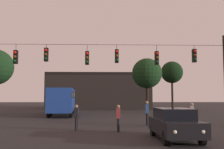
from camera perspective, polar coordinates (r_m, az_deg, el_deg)
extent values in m
plane|color=black|center=(29.28, -1.80, -8.95)|extent=(168.00, 168.00, 0.00)
cylinder|color=black|center=(18.99, -1.76, 6.42)|extent=(17.46, 0.02, 0.02)
cylinder|color=black|center=(19.93, -19.95, 5.51)|extent=(0.03, 0.03, 0.43)
cube|color=black|center=(19.82, -20.01, 3.55)|extent=(0.26, 0.32, 0.95)
sphere|color=red|center=(19.70, -20.15, 4.49)|extent=(0.20, 0.20, 0.20)
sphere|color=#5B3D0C|center=(19.65, -20.17, 3.62)|extent=(0.20, 0.20, 0.20)
sphere|color=#0C4219|center=(19.61, -20.20, 2.76)|extent=(0.20, 0.20, 0.20)
cylinder|color=black|center=(19.39, -13.93, 5.91)|extent=(0.03, 0.03, 0.25)
cube|color=black|center=(19.29, -13.97, 4.16)|extent=(0.26, 0.32, 0.95)
sphere|color=red|center=(19.17, -14.06, 5.13)|extent=(0.20, 0.20, 0.20)
sphere|color=#5B3D0C|center=(19.12, -14.08, 4.25)|extent=(0.20, 0.20, 0.20)
sphere|color=#0C4219|center=(19.07, -14.10, 3.36)|extent=(0.20, 0.20, 0.20)
cylinder|color=black|center=(18.98, -5.36, 5.68)|extent=(0.03, 0.03, 0.47)
cube|color=black|center=(18.86, -5.38, 3.56)|extent=(0.26, 0.32, 0.95)
sphere|color=red|center=(18.73, -5.41, 4.55)|extent=(0.20, 0.20, 0.20)
sphere|color=#5B3D0C|center=(18.68, -5.41, 3.64)|extent=(0.20, 0.20, 0.20)
sphere|color=#0C4219|center=(18.64, -5.42, 2.73)|extent=(0.20, 0.20, 0.20)
cylinder|color=black|center=(18.97, 1.02, 5.88)|extent=(0.03, 0.03, 0.33)
cube|color=black|center=(18.87, 1.02, 3.97)|extent=(0.26, 0.32, 0.95)
sphere|color=red|center=(18.74, 1.04, 4.96)|extent=(0.20, 0.20, 0.20)
sphere|color=#5B3D0C|center=(18.69, 1.05, 4.06)|extent=(0.20, 0.20, 0.20)
sphere|color=#0C4219|center=(18.64, 1.05, 3.15)|extent=(0.20, 0.20, 0.20)
cylinder|color=black|center=(19.31, 9.55, 5.58)|extent=(0.03, 0.03, 0.45)
cube|color=black|center=(19.20, 9.58, 3.53)|extent=(0.26, 0.32, 0.95)
sphere|color=red|center=(19.07, 9.67, 4.50)|extent=(0.20, 0.20, 0.20)
sphere|color=#5B3D0C|center=(19.02, 9.69, 3.61)|extent=(0.20, 0.20, 0.20)
sphere|color=#0C4219|center=(18.98, 9.70, 2.71)|extent=(0.20, 0.20, 0.20)
cylinder|color=black|center=(20.04, 17.22, 5.61)|extent=(0.03, 0.03, 0.27)
cube|color=black|center=(19.94, 17.26, 3.88)|extent=(0.26, 0.32, 0.95)
sphere|color=red|center=(19.82, 17.41, 4.81)|extent=(0.20, 0.20, 0.20)
sphere|color=#5B3D0C|center=(19.77, 17.43, 3.96)|extent=(0.20, 0.20, 0.20)
sphere|color=#0C4219|center=(19.73, 17.46, 3.10)|extent=(0.20, 0.20, 0.20)
cube|color=navy|center=(31.74, -10.55, -5.39)|extent=(3.38, 11.17, 2.50)
cube|color=black|center=(31.74, -10.54, -4.29)|extent=(3.37, 10.51, 0.70)
cylinder|color=black|center=(35.82, -11.91, -7.31)|extent=(0.36, 1.02, 1.00)
cylinder|color=black|center=(35.67, -8.33, -7.37)|extent=(0.36, 1.02, 1.00)
cylinder|color=black|center=(29.70, -13.05, -7.80)|extent=(0.36, 1.02, 1.00)
cylinder|color=black|center=(29.53, -8.73, -7.89)|extent=(0.36, 1.02, 1.00)
cylinder|color=black|center=(27.73, -13.53, -8.01)|extent=(0.36, 1.02, 1.00)
cylinder|color=black|center=(27.55, -8.90, -8.10)|extent=(0.36, 1.02, 1.00)
cube|color=beige|center=(35.04, -10.15, -4.35)|extent=(2.62, 1.00, 0.56)
cube|color=beige|center=(29.00, -10.92, -4.23)|extent=(2.62, 1.00, 0.56)
cube|color=black|center=(13.41, 13.32, -10.78)|extent=(1.83, 4.31, 0.68)
cube|color=black|center=(13.50, 13.10, -8.18)|extent=(1.60, 2.33, 0.52)
cylinder|color=black|center=(12.35, 18.78, -12.76)|extent=(0.22, 0.64, 0.64)
cylinder|color=black|center=(11.89, 11.46, -13.23)|extent=(0.22, 0.64, 0.64)
cylinder|color=black|center=(15.02, 14.84, -11.41)|extent=(0.22, 0.64, 0.64)
cylinder|color=black|center=(14.64, 8.79, -11.68)|extent=(0.22, 0.64, 0.64)
sphere|color=white|center=(11.60, 18.96, -11.58)|extent=(0.18, 0.18, 0.18)
sphere|color=white|center=(11.24, 13.35, -11.94)|extent=(0.18, 0.18, 0.18)
cylinder|color=black|center=(16.26, 1.35, -10.78)|extent=(0.14, 0.14, 0.79)
cylinder|color=black|center=(16.11, 1.37, -10.84)|extent=(0.14, 0.14, 0.79)
cube|color=maroon|center=(16.13, 1.35, -8.36)|extent=(0.25, 0.37, 0.59)
sphere|color=#8C6B51|center=(16.11, 1.35, -6.92)|extent=(0.21, 0.21, 0.21)
cylinder|color=black|center=(16.90, -7.76, -10.52)|extent=(0.14, 0.14, 0.79)
cylinder|color=black|center=(17.06, -7.67, -10.47)|extent=(0.14, 0.14, 0.79)
cube|color=black|center=(16.93, -7.68, -8.17)|extent=(0.26, 0.37, 0.59)
sphere|color=#8C6B51|center=(16.91, -7.67, -6.81)|extent=(0.21, 0.21, 0.21)
cylinder|color=black|center=(19.98, 7.51, -9.52)|extent=(0.14, 0.14, 0.88)
cylinder|color=black|center=(19.82, 7.57, -9.56)|extent=(0.14, 0.14, 0.88)
cube|color=#2D4C7F|center=(19.85, 7.52, -7.31)|extent=(0.25, 0.37, 0.66)
sphere|color=#8C6B51|center=(19.83, 7.50, -6.01)|extent=(0.24, 0.24, 0.24)
cylinder|color=black|center=(18.62, 16.86, -9.76)|extent=(0.14, 0.14, 0.84)
cylinder|color=black|center=(18.46, 16.90, -9.80)|extent=(0.14, 0.14, 0.84)
cube|color=silver|center=(18.49, 16.82, -7.51)|extent=(0.32, 0.41, 0.63)
sphere|color=#8C6B51|center=(18.47, 16.79, -6.18)|extent=(0.23, 0.23, 0.23)
cube|color=black|center=(49.67, -2.75, -3.98)|extent=(17.78, 12.18, 5.73)
cube|color=black|center=(49.81, -2.74, -0.40)|extent=(17.78, 12.18, 0.50)
cylinder|color=black|center=(35.73, 7.58, -5.08)|extent=(0.36, 0.36, 3.86)
sphere|color=black|center=(35.88, 7.52, 0.26)|extent=(4.04, 4.04, 4.04)
cylinder|color=black|center=(49.93, 12.84, -4.14)|extent=(0.37, 0.37, 5.25)
sphere|color=black|center=(50.13, 12.75, 0.47)|extent=(4.03, 4.03, 4.03)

